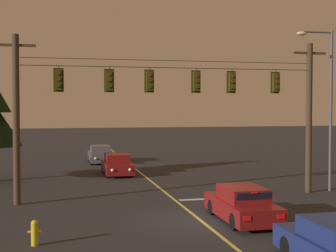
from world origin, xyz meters
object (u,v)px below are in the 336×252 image
at_px(traffic_light_leftmost, 59,80).
at_px(street_lamp_corner, 326,96).
at_px(traffic_light_centre, 150,81).
at_px(car_oncoming_lead, 117,165).
at_px(traffic_light_right_inner, 197,81).
at_px(car_oncoming_trailing, 101,155).
at_px(traffic_light_far_right, 276,82).
at_px(traffic_light_rightmost, 232,82).
at_px(traffic_light_left_inner, 109,80).
at_px(car_waiting_near_lane, 242,205).
at_px(fire_hydrant, 34,232).

distance_m(traffic_light_leftmost, street_lamp_corner, 13.95).
bearing_deg(traffic_light_centre, car_oncoming_lead, 93.21).
bearing_deg(traffic_light_right_inner, car_oncoming_trailing, 101.52).
bearing_deg(car_oncoming_lead, traffic_light_far_right, -52.23).
xyz_separation_m(traffic_light_rightmost, car_oncoming_trailing, (-5.24, 16.58, -5.14)).
relative_size(traffic_light_left_inner, car_waiting_near_lane, 0.28).
xyz_separation_m(traffic_light_left_inner, car_waiting_near_lane, (4.67, -5.34, -5.14)).
xyz_separation_m(car_waiting_near_lane, car_oncoming_lead, (-3.23, 14.58, -0.00)).
xyz_separation_m(car_oncoming_lead, fire_hydrant, (-4.63, -16.34, -0.21)).
height_order(traffic_light_left_inner, car_waiting_near_lane, traffic_light_left_inner).
xyz_separation_m(car_oncoming_trailing, street_lamp_corner, (10.61, -16.39, 4.47)).
height_order(traffic_light_left_inner, traffic_light_centre, same).
bearing_deg(traffic_light_leftmost, traffic_light_centre, 0.00).
relative_size(traffic_light_left_inner, street_lamp_corner, 0.14).
bearing_deg(street_lamp_corner, car_oncoming_trailing, 122.92).
height_order(traffic_light_left_inner, car_oncoming_trailing, traffic_light_left_inner).
relative_size(traffic_light_right_inner, car_oncoming_lead, 0.28).
bearing_deg(traffic_light_far_right, traffic_light_centre, 180.00).
height_order(traffic_light_far_right, street_lamp_corner, street_lamp_corner).
bearing_deg(car_waiting_near_lane, car_oncoming_lead, 102.48).
xyz_separation_m(traffic_light_centre, traffic_light_rightmost, (4.24, 0.00, 0.00)).
bearing_deg(traffic_light_left_inner, traffic_light_rightmost, 0.00).
height_order(car_waiting_near_lane, street_lamp_corner, street_lamp_corner).
bearing_deg(fire_hydrant, traffic_light_right_inner, 43.35).
bearing_deg(car_waiting_near_lane, fire_hydrant, -167.36).
bearing_deg(car_waiting_near_lane, traffic_light_far_right, 53.67).
height_order(traffic_light_centre, traffic_light_rightmost, same).
bearing_deg(traffic_light_right_inner, car_waiting_near_lane, -86.42).
relative_size(traffic_light_leftmost, fire_hydrant, 1.45).
bearing_deg(car_oncoming_trailing, traffic_light_left_inner, -93.30).
distance_m(traffic_light_far_right, car_oncoming_trailing, 18.96).
relative_size(car_waiting_near_lane, car_oncoming_trailing, 0.98).
bearing_deg(traffic_light_leftmost, street_lamp_corner, 0.79).
bearing_deg(fire_hydrant, traffic_light_rightmost, 37.12).
relative_size(traffic_light_centre, traffic_light_right_inner, 1.00).
height_order(traffic_light_leftmost, traffic_light_right_inner, same).
relative_size(traffic_light_far_right, fire_hydrant, 1.45).
bearing_deg(traffic_light_left_inner, car_waiting_near_lane, -48.86).
xyz_separation_m(traffic_light_right_inner, car_oncoming_lead, (-2.89, 9.23, -5.14)).
height_order(traffic_light_far_right, car_waiting_near_lane, traffic_light_far_right).
bearing_deg(traffic_light_leftmost, traffic_light_left_inner, 0.00).
height_order(car_oncoming_lead, fire_hydrant, car_oncoming_lead).
bearing_deg(car_oncoming_trailing, car_waiting_near_lane, -80.39).
bearing_deg(car_oncoming_lead, car_oncoming_trailing, 93.79).
bearing_deg(traffic_light_left_inner, traffic_light_leftmost, 180.00).
bearing_deg(car_oncoming_lead, car_waiting_near_lane, -77.52).
distance_m(traffic_light_rightmost, car_waiting_near_lane, 7.57).
relative_size(traffic_light_centre, traffic_light_rightmost, 1.00).
xyz_separation_m(traffic_light_rightmost, street_lamp_corner, (5.37, 0.19, -0.67)).
relative_size(car_waiting_near_lane, car_oncoming_lead, 0.98).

